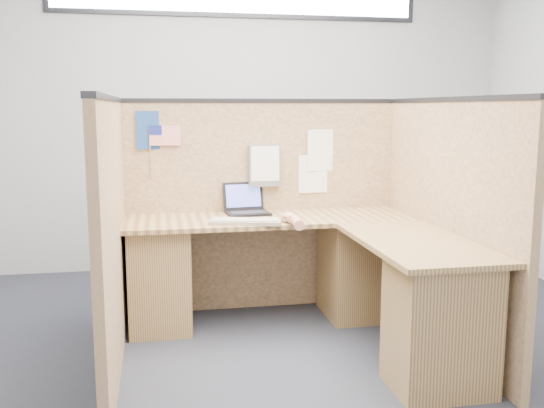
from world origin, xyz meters
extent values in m
plane|color=black|center=(0.00, 0.00, 0.00)|extent=(5.00, 5.00, 0.00)
plane|color=#A8ABAD|center=(0.00, 2.25, 1.40)|extent=(5.00, 0.00, 5.00)
cube|color=brown|center=(0.00, 1.00, 0.75)|extent=(2.05, 0.05, 1.50)
cube|color=#232328|center=(0.00, 1.00, 1.51)|extent=(2.05, 0.06, 0.03)
cube|color=brown|center=(-1.00, 0.10, 0.75)|extent=(0.05, 1.80, 1.50)
cube|color=#232328|center=(-1.00, 0.10, 1.51)|extent=(0.06, 1.80, 0.03)
cube|color=brown|center=(1.00, 0.10, 0.75)|extent=(0.05, 1.80, 1.50)
cube|color=#232328|center=(1.00, 0.10, 1.51)|extent=(0.06, 1.80, 0.03)
cube|color=brown|center=(0.00, 0.68, 0.71)|extent=(1.95, 0.60, 0.03)
cube|color=brown|center=(0.68, -0.20, 0.71)|extent=(0.60, 1.15, 0.03)
cube|color=brown|center=(-0.75, 0.68, 0.35)|extent=(0.40, 0.50, 0.70)
cube|color=brown|center=(0.60, 0.68, 0.35)|extent=(0.40, 0.50, 0.70)
cube|color=brown|center=(0.68, -0.52, 0.35)|extent=(0.50, 0.40, 0.70)
cube|color=black|center=(-0.13, 0.81, 0.74)|extent=(0.31, 0.25, 0.02)
cube|color=black|center=(-0.13, 0.95, 0.84)|extent=(0.29, 0.10, 0.19)
cube|color=#424DA3|center=(-0.13, 0.94, 0.84)|extent=(0.26, 0.07, 0.16)
cube|color=gray|center=(-0.20, 0.48, 0.74)|extent=(0.48, 0.26, 0.02)
cube|color=silver|center=(-0.20, 0.48, 0.76)|extent=(0.44, 0.22, 0.01)
ellipsoid|color=silver|center=(0.09, 0.48, 0.75)|extent=(0.10, 0.06, 0.04)
ellipsoid|color=tan|center=(0.09, 0.47, 0.77)|extent=(0.08, 0.10, 0.04)
cylinder|color=tan|center=(0.09, 0.43, 0.76)|extent=(0.06, 0.04, 0.06)
cylinder|color=tan|center=(0.10, 0.30, 0.76)|extent=(0.09, 0.24, 0.07)
cube|color=navy|center=(-0.78, 0.97, 1.31)|extent=(0.20, 0.03, 0.26)
cylinder|color=olive|center=(-0.79, 0.96, 1.16)|extent=(0.01, 0.01, 0.37)
cube|color=red|center=(-0.68, 0.96, 1.28)|extent=(0.21, 0.00, 0.14)
cube|color=navy|center=(-0.75, 0.95, 1.31)|extent=(0.08, 0.00, 0.06)
cube|color=slate|center=(0.01, 0.94, 1.06)|extent=(0.23, 0.05, 0.29)
cube|color=white|center=(0.01, 0.92, 1.07)|extent=(0.20, 0.01, 0.25)
cube|color=white|center=(0.45, 0.97, 1.16)|extent=(0.24, 0.03, 0.30)
cube|color=white|center=(0.37, 0.97, 0.99)|extent=(0.22, 0.01, 0.28)
camera|label=1|loc=(-0.74, -3.30, 1.46)|focal=40.00mm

